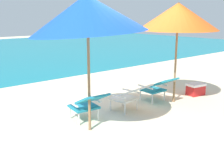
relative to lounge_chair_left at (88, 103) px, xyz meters
name	(u,v)px	position (x,y,z in m)	size (l,w,h in m)	color
ground_plane	(43,78)	(1.08, 4.28, -0.40)	(40.00, 40.00, 0.00)	beige
lounge_chair_left	(88,103)	(0.00, 0.00, 0.00)	(0.63, 0.93, 0.68)	teal
lounge_chair_center	(130,94)	(1.07, -0.10, 0.00)	(0.66, 0.94, 0.68)	silver
lounge_chair_right	(158,86)	(2.07, -0.05, 0.00)	(0.57, 0.89, 0.68)	teal
beach_umbrella_left	(88,14)	(-0.18, -0.32, 1.74)	(2.96, 2.96, 2.54)	olive
beach_umbrella_right	(178,16)	(2.41, -0.29, 1.70)	(2.68, 2.68, 2.43)	olive
cooler_box	(196,89)	(3.36, -0.30, -0.24)	(0.52, 0.40, 0.32)	red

